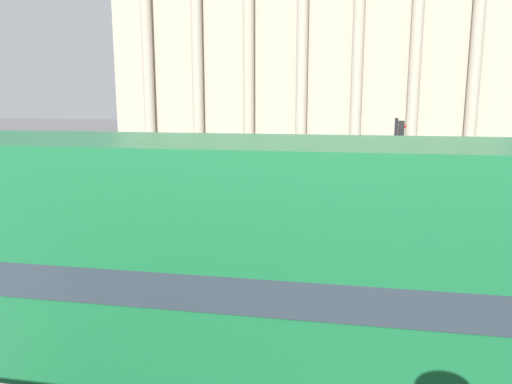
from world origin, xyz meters
The scene contains 8 objects.
double_decker_bus centered at (-3.98, 4.38, 2.33)m, with size 11.34×2.74×4.14m.
plaza_building_left centered at (-4.51, 44.32, 11.96)m, with size 32.82×12.38×23.93m.
traffic_light_mid centered at (1.15, 17.06, 2.58)m, with size 0.42×0.24×3.96m.
car_black centered at (6.76, 29.59, 0.70)m, with size 4.20×1.93×1.35m.
pedestrian_blue centered at (-5.72, 27.24, 1.02)m, with size 0.32×0.32×1.77m.
pedestrian_grey centered at (-5.98, 20.05, 1.03)m, with size 0.32×0.32×1.78m.
pedestrian_olive centered at (-4.48, 14.43, 1.02)m, with size 0.32×0.32×1.77m.
pedestrian_yellow centered at (3.00, 20.86, 0.95)m, with size 0.32×0.32×1.65m.
Camera 1 is at (-0.61, -2.12, 4.71)m, focal length 35.00 mm.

